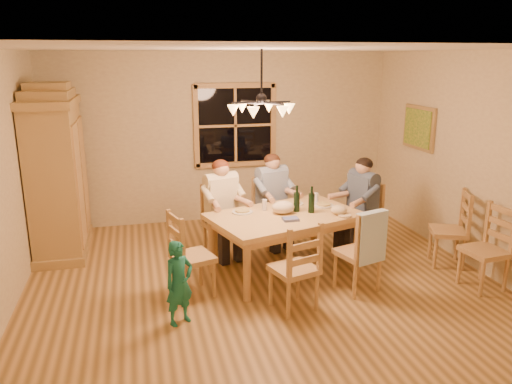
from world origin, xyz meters
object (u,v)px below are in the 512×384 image
object	(u,v)px
dining_table	(285,222)
child	(179,283)
chair_far_left	(222,235)
chair_spare_back	(447,242)
chair_spare_front	(483,263)
adult_plaid_man	(272,189)
wine_bottle_a	(297,198)
chair_end_left	(193,270)
wine_bottle_b	(312,200)
chair_near_right	(357,265)
chair_end_right	(360,232)
chair_near_left	(294,282)
chandelier	(261,107)
chair_far_right	(272,225)
adult_slate_man	(362,194)
adult_woman	(222,197)
armoire	(58,177)

from	to	relation	value
dining_table	child	distance (m)	1.69
chair_far_left	chair_spare_back	world-z (taller)	same
chair_spare_front	adult_plaid_man	bearing A→B (deg)	40.84
chair_far_left	wine_bottle_a	size ratio (longest dim) A/B	3.00
chair_end_left	dining_table	bearing A→B (deg)	90.00
wine_bottle_b	chair_near_right	bearing A→B (deg)	-63.05
chair_end_right	chair_spare_back	xyz separation A→B (m)	(0.92, -0.64, 0.00)
chair_near_left	chair_near_right	size ratio (longest dim) A/B	1.00
chandelier	wine_bottle_b	world-z (taller)	chandelier
chair_far_right	wine_bottle_a	distance (m)	1.04
chair_near_right	adult_slate_man	xyz separation A→B (m)	(0.51, 1.03, 0.54)
adult_woman	wine_bottle_a	world-z (taller)	adult_woman
armoire	chair_end_left	world-z (taller)	armoire
chair_far_right	adult_slate_man	world-z (taller)	adult_slate_man
chair_near_right	wine_bottle_a	bearing A→B (deg)	106.91
adult_plaid_man	chair_end_left	bearing A→B (deg)	27.98
chair_spare_front	wine_bottle_b	bearing A→B (deg)	55.33
adult_plaid_man	adult_slate_man	size ratio (longest dim) A/B	1.00
chair_far_left	adult_plaid_man	size ratio (longest dim) A/B	1.13
chair_near_right	chair_end_left	size ratio (longest dim) A/B	1.00
chair_end_left	adult_slate_man	size ratio (longest dim) A/B	1.13
armoire	adult_slate_man	bearing A→B (deg)	-15.13
chair_spare_front	child	bearing A→B (deg)	83.38
dining_table	chair_far_left	bearing A→B (deg)	134.63
chair_far_right	chair_spare_back	xyz separation A→B (m)	(2.01, -1.19, 0.00)
chair_near_right	adult_slate_man	distance (m)	1.27
dining_table	chair_end_left	size ratio (longest dim) A/B	2.03
wine_bottle_a	adult_plaid_man	bearing A→B (deg)	95.52
adult_woman	child	size ratio (longest dim) A/B	1.00
adult_slate_man	wine_bottle_b	world-z (taller)	adult_slate_man
chandelier	chair_end_left	bearing A→B (deg)	-167.89
chair_near_right	wine_bottle_b	world-z (taller)	wine_bottle_b
chair_near_right	adult_woman	xyz separation A→B (m)	(-1.33, 1.35, 0.54)
dining_table	chair_far_right	size ratio (longest dim) A/B	2.03
adult_slate_man	chair_spare_back	world-z (taller)	adult_slate_man
adult_woman	adult_plaid_man	size ratio (longest dim) A/B	1.00
chair_far_left	chair_near_right	bearing A→B (deg)	117.90
chair_end_right	chair_end_left	bearing A→B (deg)	90.00
chandelier	chair_near_right	xyz separation A→B (m)	(1.01, -0.50, -1.77)
chair_far_left	chair_end_left	xyz separation A→B (m)	(-0.51, -1.03, 0.00)
chair_end_right	wine_bottle_b	xyz separation A→B (m)	(-0.85, -0.37, 0.62)
chair_near_left	wine_bottle_a	xyz separation A→B (m)	(0.35, 1.00, 0.62)
chair_spare_back	wine_bottle_b	bearing A→B (deg)	103.85
chandelier	armoire	size ratio (longest dim) A/B	0.33
chandelier	chair_far_left	distance (m)	1.99
chair_spare_back	wine_bottle_a	bearing A→B (deg)	102.05
chair_end_left	adult_plaid_man	xyz separation A→B (m)	(1.27, 1.26, 0.54)
chair_near_right	chair_end_right	bearing A→B (deg)	46.74
chair_far_right	adult_plaid_man	size ratio (longest dim) A/B	1.13
armoire	chair_end_right	world-z (taller)	armoire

